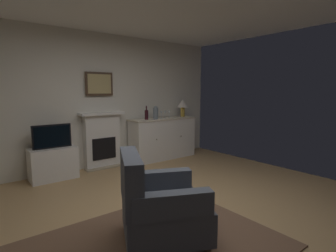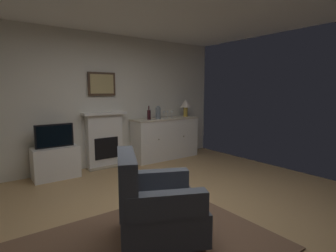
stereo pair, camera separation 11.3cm
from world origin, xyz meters
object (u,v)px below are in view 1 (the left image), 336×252
object	(u,v)px
sideboard_cabinet	(163,138)
tv_set	(52,136)
wine_bottle	(147,115)
fireplace_unit	(102,140)
vase_decorative	(156,112)
tv_cabinet	(53,163)
wine_glass_right	(169,112)
armchair	(158,206)
table_lamp	(183,105)
wine_glass_left	(161,113)
framed_picture	(99,84)
wine_glass_center	(165,113)

from	to	relation	value
sideboard_cabinet	tv_set	distance (m)	2.36
wine_bottle	sideboard_cabinet	bearing A→B (deg)	5.54
fireplace_unit	vase_decorative	world-z (taller)	vase_decorative
tv_cabinet	wine_glass_right	bearing A→B (deg)	-1.41
fireplace_unit	armchair	xyz separation A→B (m)	(-0.67, -2.83, -0.17)
table_lamp	tv_set	size ratio (longest dim) A/B	0.65
fireplace_unit	sideboard_cabinet	distance (m)	1.38
wine_glass_left	wine_glass_right	xyz separation A→B (m)	(0.22, 0.00, 0.00)
framed_picture	wine_glass_center	size ratio (longest dim) A/B	3.33
wine_glass_right	vase_decorative	distance (m)	0.37
framed_picture	table_lamp	distance (m)	2.01
tv_cabinet	sideboard_cabinet	bearing A→B (deg)	-0.37
framed_picture	armchair	world-z (taller)	framed_picture
wine_glass_left	tv_set	world-z (taller)	wine_glass_left
wine_glass_center	framed_picture	bearing A→B (deg)	169.71
tv_set	table_lamp	bearing A→B (deg)	0.16
wine_bottle	tv_set	bearing A→B (deg)	178.89
sideboard_cabinet	table_lamp	distance (m)	0.94
wine_glass_right	armchair	distance (m)	3.46
table_lamp	wine_glass_left	distance (m)	0.68
tv_cabinet	tv_set	bearing A→B (deg)	-90.00
fireplace_unit	wine_bottle	distance (m)	1.04
tv_set	wine_bottle	bearing A→B (deg)	-1.11
fireplace_unit	wine_glass_right	distance (m)	1.60
wine_bottle	wine_glass_center	world-z (taller)	wine_bottle
fireplace_unit	framed_picture	world-z (taller)	framed_picture
vase_decorative	sideboard_cabinet	bearing A→B (deg)	12.28
sideboard_cabinet	fireplace_unit	bearing A→B (deg)	172.60
vase_decorative	wine_glass_left	bearing A→B (deg)	0.10
tv_cabinet	vase_decorative	bearing A→B (deg)	-1.76
sideboard_cabinet	table_lamp	xyz separation A→B (m)	(0.58, 0.00, 0.73)
wine_glass_left	armchair	xyz separation A→B (m)	(-1.96, -2.61, -0.65)
wine_glass_center	tv_cabinet	world-z (taller)	wine_glass_center
tv_cabinet	armchair	size ratio (longest dim) A/B	0.71
wine_bottle	wine_glass_center	bearing A→B (deg)	1.53
fireplace_unit	wine_glass_right	size ratio (longest dim) A/B	6.67
framed_picture	table_lamp	size ratio (longest dim) A/B	1.38
framed_picture	vase_decorative	distance (m)	1.31
table_lamp	wine_glass_center	size ratio (longest dim) A/B	2.42
wine_bottle	tv_set	distance (m)	1.90
fireplace_unit	tv_set	bearing A→B (deg)	-169.23
sideboard_cabinet	wine_glass_right	distance (m)	0.60
tv_cabinet	armchair	distance (m)	2.69
framed_picture	vase_decorative	xyz separation A→B (m)	(1.14, -0.27, -0.59)
wine_bottle	wine_glass_right	world-z (taller)	wine_bottle
wine_bottle	armchair	bearing A→B (deg)	-121.16
fireplace_unit	vase_decorative	distance (m)	1.26
fireplace_unit	wine_glass_left	size ratio (longest dim) A/B	6.67
framed_picture	wine_glass_right	size ratio (longest dim) A/B	3.33
wine_glass_center	tv_set	bearing A→B (deg)	179.44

